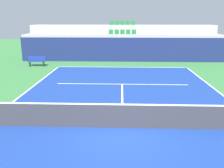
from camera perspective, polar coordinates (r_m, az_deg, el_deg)
ground_plane at (r=9.54m, az=2.40°, el=-10.16°), size 80.00×80.00×0.00m
court_surface at (r=9.54m, az=2.40°, el=-10.14°), size 11.00×24.00×0.01m
baseline_far at (r=20.97m, az=2.36°, el=3.92°), size 11.00×0.10×0.00m
service_line_far at (r=15.57m, az=2.37°, el=-0.03°), size 8.26×0.10×0.00m
centre_service_line at (r=12.50m, az=2.38°, el=-3.85°), size 0.10×6.40×0.00m
back_wall at (r=23.68m, az=2.38°, el=7.94°), size 19.40×0.30×2.26m
stands_tier_lower at (r=25.01m, az=2.38°, el=8.60°), size 19.40×2.40×2.50m
stands_tier_upper at (r=27.36m, az=2.39°, el=10.03°), size 19.40×2.40×3.33m
seating_row_lower at (r=24.99m, az=2.42°, el=11.76°), size 2.73×0.44×0.44m
seating_row_upper at (r=27.35m, az=2.43°, el=13.79°), size 2.73×0.44×0.44m
tennis_net at (r=9.33m, az=2.43°, el=-7.34°), size 11.08×0.08×1.07m
player_bench at (r=22.35m, az=-17.06°, el=5.25°), size 1.50×0.40×0.85m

